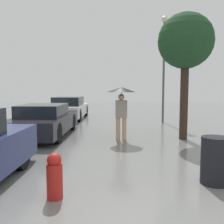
# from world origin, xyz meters

# --- Properties ---
(pedestrian) EXTENTS (0.94, 0.94, 1.75)m
(pedestrian) POSITION_xyz_m (-0.37, 5.43, 1.36)
(pedestrian) COLOR tan
(pedestrian) RESTS_ON ground_plane
(parked_car_middle) EXTENTS (1.69, 4.22, 1.14)m
(parked_car_middle) POSITION_xyz_m (-3.12, 6.22, 0.55)
(parked_car_middle) COLOR black
(parked_car_middle) RESTS_ON ground_plane
(parked_car_farthest) EXTENTS (1.75, 4.53, 1.24)m
(parked_car_farthest) POSITION_xyz_m (-3.29, 11.64, 0.58)
(parked_car_farthest) COLOR silver
(parked_car_farthest) RESTS_ON ground_plane
(tree) EXTENTS (1.82, 1.82, 4.17)m
(tree) POSITION_xyz_m (1.74, 5.73, 3.20)
(tree) COLOR #38281E
(tree) RESTS_ON ground_plane
(street_lamp) EXTENTS (0.29, 0.29, 5.21)m
(street_lamp) POSITION_xyz_m (1.79, 9.85, 3.28)
(street_lamp) COLOR #515456
(street_lamp) RESTS_ON ground_plane
(trash_bin) EXTENTS (0.49, 0.49, 0.85)m
(trash_bin) POSITION_xyz_m (1.25, 1.72, 0.43)
(trash_bin) COLOR black
(trash_bin) RESTS_ON ground_plane
(fire_hydrant) EXTENTS (0.25, 0.25, 0.72)m
(fire_hydrant) POSITION_xyz_m (-1.46, 1.06, 0.36)
(fire_hydrant) COLOR #B21E19
(fire_hydrant) RESTS_ON ground_plane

